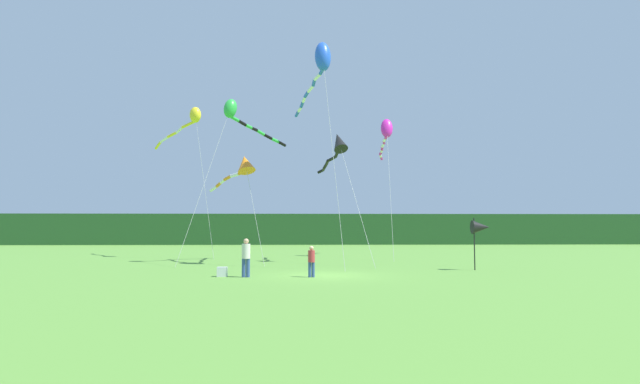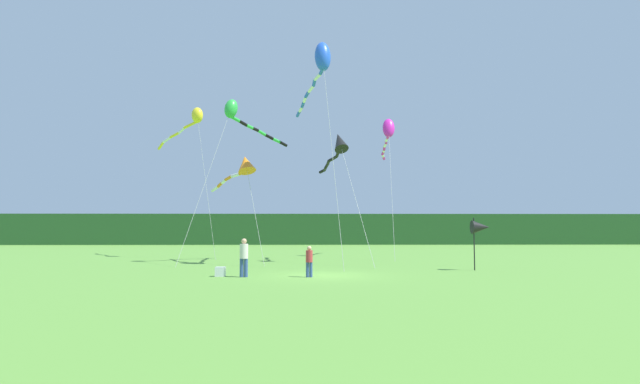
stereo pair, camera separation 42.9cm
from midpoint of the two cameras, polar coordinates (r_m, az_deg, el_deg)
name	(u,v)px [view 1 (the left image)]	position (r m, az deg, el deg)	size (l,w,h in m)	color
ground_plane	(325,275)	(23.92, 0.03, -9.03)	(120.00, 120.00, 0.00)	#5B9338
distant_treeline	(309,229)	(68.82, -1.41, -4.05)	(108.00, 2.66, 3.97)	#234C23
person_adult	(246,256)	(23.28, -8.54, -6.82)	(0.37, 0.37, 1.67)	#334C8C
person_child	(311,260)	(23.04, -1.47, -7.34)	(0.30, 0.30, 1.35)	#334C8C
cooler_box	(222,272)	(23.78, -11.05, -8.48)	(0.43, 0.38, 0.42)	silver
banner_flag_pole	(481,228)	(27.98, 16.58, -3.71)	(0.90, 0.70, 2.65)	black
kite_yellow	(190,120)	(40.09, -14.23, 7.55)	(6.00, 6.85, 10.94)	#B2B2B2
kite_magenta	(386,132)	(40.17, 6.86, 6.46)	(0.98, 9.69, 10.39)	#B2B2B2
kite_orange	(242,166)	(32.09, -8.77, 2.77)	(4.15, 6.16, 6.63)	#B2B2B2
kite_black	(337,145)	(33.46, 1.52, 5.12)	(2.81, 9.11, 8.34)	#B2B2B2
kite_green	(236,114)	(33.58, -9.40, 8.35)	(5.81, 7.13, 10.18)	#B2B2B2
kite_blue	(320,63)	(31.31, -0.36, 13.79)	(2.63, 9.66, 12.83)	#B2B2B2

